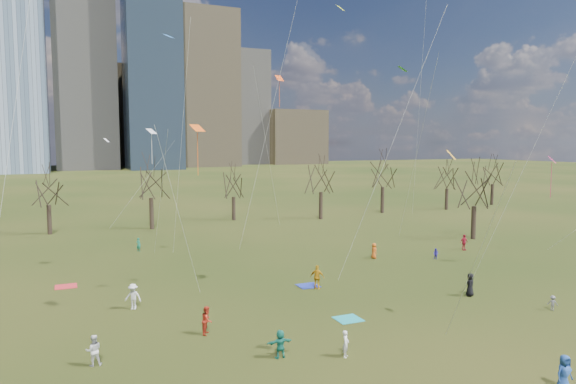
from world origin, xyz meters
name	(u,v)px	position (x,y,z in m)	size (l,w,h in m)	color
ground	(363,318)	(0.00, 0.00, 0.00)	(500.00, 500.00, 0.00)	black
downtown_skyline	(98,78)	(-2.43, 210.64, 39.01)	(212.50, 78.00, 118.00)	slate
bare_tree_row	(209,182)	(-0.09, 37.22, 6.12)	(113.04, 29.80, 9.50)	black
blanket_teal	(348,319)	(-1.00, 0.21, 0.01)	(1.60, 1.50, 0.03)	teal
blanket_navy	(308,286)	(-0.01, 8.05, 0.01)	(1.60, 1.50, 0.03)	#2233A2
blanket_crimson	(66,286)	(-17.31, 15.38, 0.01)	(1.60, 1.50, 0.03)	red
person_0	(564,373)	(3.04, -11.87, 0.85)	(0.83, 0.54, 1.70)	#224997
person_1	(346,344)	(-4.01, -4.69, 0.70)	(0.51, 0.34, 1.41)	white
person_2	(207,320)	(-9.79, 1.33, 0.83)	(0.80, 0.63, 1.65)	red
person_3	(553,303)	(12.33, -3.72, 0.50)	(0.65, 0.37, 1.01)	slate
person_4	(317,277)	(0.24, 6.99, 0.93)	(1.09, 0.45, 1.86)	gold
person_5	(280,344)	(-7.17, -3.44, 0.75)	(1.38, 0.44, 1.49)	#1C7E6A
person_6	(470,285)	(9.62, 0.96, 0.84)	(0.83, 0.54, 1.69)	black
person_8	(436,254)	(15.13, 11.36, 0.53)	(0.52, 0.40, 1.07)	#3429B2
person_9	(133,297)	(-13.19, 7.67, 0.86)	(1.12, 0.64, 1.73)	silver
person_10	(464,242)	(20.60, 13.60, 0.82)	(0.96, 0.40, 1.64)	#AD1830
person_12	(374,251)	(9.94, 14.07, 0.75)	(0.73, 0.48, 1.50)	#E05C18
person_13	(139,244)	(-10.40, 26.53, 0.71)	(0.51, 0.34, 1.41)	#1A7758
person_14	(94,350)	(-16.08, -0.58, 0.79)	(0.77, 0.60, 1.58)	silver
kites_airborne	(320,102)	(2.43, 11.07, 14.45)	(56.47, 49.35, 34.49)	#FF5F15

